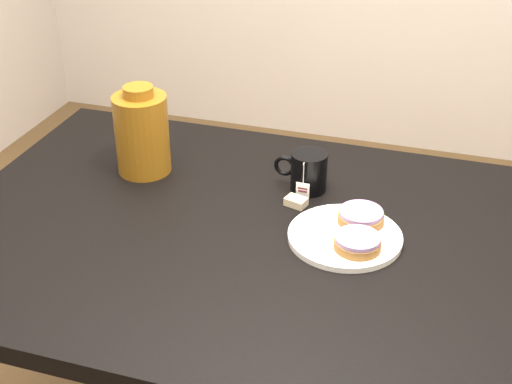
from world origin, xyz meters
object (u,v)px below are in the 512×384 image
(table, at_px, (276,268))
(teabag_pouch, at_px, (296,202))
(bagel_front, at_px, (358,242))
(bagel_back, at_px, (361,216))
(bagel_package, at_px, (142,133))
(mug, at_px, (308,171))
(plate, at_px, (345,236))

(table, relative_size, teabag_pouch, 31.11)
(table, distance_m, bagel_front, 0.20)
(bagel_back, height_order, bagel_front, same)
(table, distance_m, bagel_package, 0.45)
(mug, bearing_deg, plate, -53.13)
(bagel_package, bearing_deg, teabag_pouch, -7.25)
(mug, bearing_deg, bagel_front, -52.50)
(table, relative_size, plate, 6.07)
(table, height_order, bagel_package, bagel_package)
(plate, xyz_separation_m, bagel_front, (0.03, -0.04, 0.02))
(mug, distance_m, teabag_pouch, 0.08)
(plate, bearing_deg, bagel_front, -51.96)
(mug, bearing_deg, bagel_package, -174.00)
(plate, height_order, bagel_back, bagel_back)
(table, distance_m, teabag_pouch, 0.15)
(bagel_front, distance_m, mug, 0.26)
(bagel_back, xyz_separation_m, teabag_pouch, (-0.15, 0.04, -0.02))
(teabag_pouch, bearing_deg, bagel_package, 172.75)
(table, height_order, bagel_back, bagel_back)
(bagel_front, relative_size, bagel_package, 0.62)
(plate, bearing_deg, mug, 124.80)
(plate, distance_m, bagel_package, 0.54)
(plate, xyz_separation_m, teabag_pouch, (-0.13, 0.10, 0.00))
(plate, relative_size, bagel_front, 1.76)
(bagel_back, height_order, mug, mug)
(table, height_order, bagel_front, bagel_front)
(table, bearing_deg, mug, 85.58)
(plate, height_order, mug, mug)
(teabag_pouch, distance_m, bagel_package, 0.40)
(mug, relative_size, bagel_package, 0.59)
(plate, relative_size, mug, 1.86)
(bagel_front, bearing_deg, table, 174.90)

